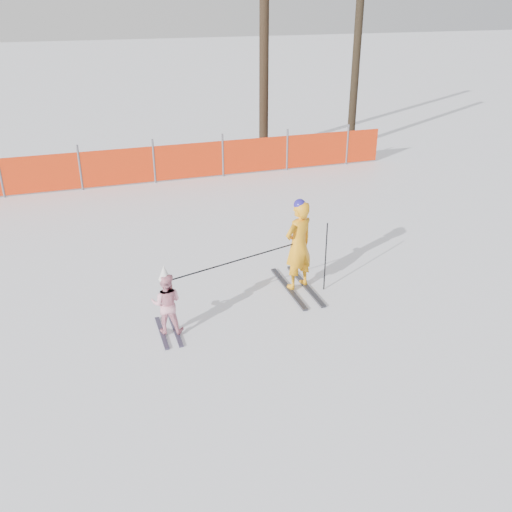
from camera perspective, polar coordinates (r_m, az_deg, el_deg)
The scene contains 6 objects.
ground at distance 9.48m, azimuth 0.96°, elevation -6.71°, with size 120.00×120.00×0.00m, color white.
adult at distance 10.18m, azimuth 4.26°, elevation 1.06°, with size 0.71×1.64×1.73m.
child at distance 9.06m, azimuth -8.94°, elevation -4.64°, with size 0.59×0.97×1.20m.
ski_poles at distance 9.71m, azimuth 1.37°, elevation -0.34°, with size 2.87×0.70×1.31m.
safety_fence at distance 16.31m, azimuth -15.50°, elevation 8.43°, with size 17.07×0.06×1.25m.
tree_trunks at distance 19.54m, azimuth 4.05°, elevation 20.07°, with size 3.35×0.73×7.38m.
Camera 1 is at (-2.68, -7.59, 5.00)m, focal length 40.00 mm.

